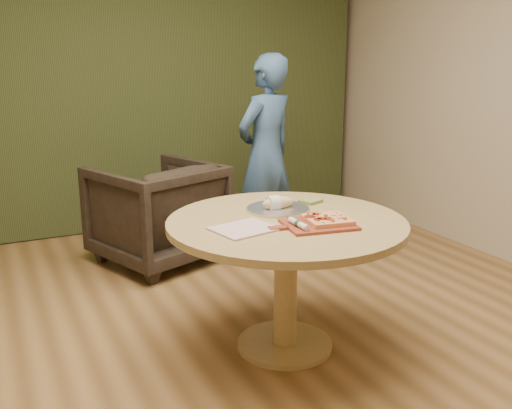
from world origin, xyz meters
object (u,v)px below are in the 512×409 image
object	(u,v)px
flatbread_pizza	(327,219)
serving_tray	(278,209)
pizza_paddle	(317,225)
bread_roll	(277,203)
armchair	(157,208)
person_standing	(266,154)
pedestal_table	(286,245)
cutlery_roll	(298,224)

from	to	relation	value
flatbread_pizza	serving_tray	world-z (taller)	flatbread_pizza
pizza_paddle	bread_roll	xyz separation A→B (m)	(-0.04, 0.36, 0.04)
bread_roll	armchair	world-z (taller)	armchair
flatbread_pizza	bread_roll	bearing A→B (deg)	106.33
flatbread_pizza	person_standing	world-z (taller)	person_standing
pizza_paddle	bread_roll	bearing A→B (deg)	105.84
pedestal_table	pizza_paddle	bearing A→B (deg)	-64.68
pizza_paddle	cutlery_roll	distance (m)	0.12
flatbread_pizza	cutlery_roll	distance (m)	0.18
pizza_paddle	person_standing	xyz separation A→B (m)	(0.61, 1.78, 0.05)
armchair	flatbread_pizza	bearing A→B (deg)	80.95
pedestal_table	armchair	size ratio (longest dim) A/B	1.46
flatbread_pizza	armchair	world-z (taller)	armchair
pedestal_table	person_standing	world-z (taller)	person_standing
flatbread_pizza	bread_roll	world-z (taller)	bread_roll
flatbread_pizza	serving_tray	size ratio (longest dim) A/B	0.71
pizza_paddle	flatbread_pizza	distance (m)	0.07
pedestal_table	person_standing	distance (m)	1.77
flatbread_pizza	person_standing	distance (m)	1.86
cutlery_roll	bread_roll	bearing A→B (deg)	79.55
pizza_paddle	flatbread_pizza	size ratio (longest dim) A/B	1.84
pedestal_table	person_standing	xyz separation A→B (m)	(0.70, 1.61, 0.20)
person_standing	pizza_paddle	bearing A→B (deg)	50.74
pedestal_table	serving_tray	distance (m)	0.24
cutlery_roll	pizza_paddle	bearing A→B (deg)	4.76
flatbread_pizza	person_standing	bearing A→B (deg)	72.83
pedestal_table	serving_tray	xyz separation A→B (m)	(0.05, 0.19, 0.15)
pizza_paddle	flatbread_pizza	xyz separation A→B (m)	(0.06, 0.00, 0.02)
serving_tray	person_standing	distance (m)	1.56
cutlery_roll	person_standing	bearing A→B (deg)	68.54
armchair	person_standing	world-z (taller)	person_standing
pizza_paddle	armchair	xyz separation A→B (m)	(-0.32, 1.84, -0.32)
flatbread_pizza	bread_roll	distance (m)	0.37
flatbread_pizza	armchair	distance (m)	1.90
flatbread_pizza	armchair	size ratio (longest dim) A/B	0.29
flatbread_pizza	cutlery_roll	xyz separation A→B (m)	(-0.18, -0.01, 0.00)
serving_tray	person_standing	xyz separation A→B (m)	(0.65, 1.42, 0.05)
bread_roll	person_standing	size ratio (longest dim) A/B	0.12
armchair	person_standing	xyz separation A→B (m)	(0.93, -0.05, 0.37)
armchair	person_standing	distance (m)	1.00
serving_tray	person_standing	bearing A→B (deg)	65.57
pedestal_table	pizza_paddle	size ratio (longest dim) A/B	2.76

